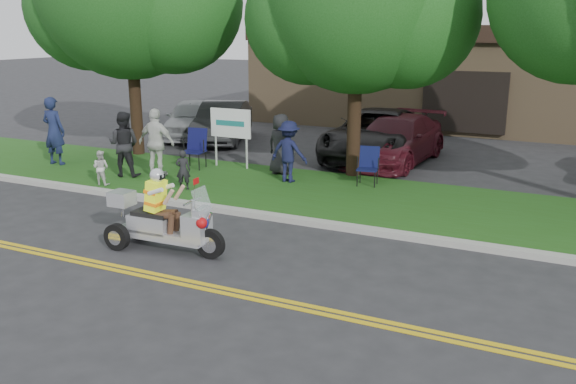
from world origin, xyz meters
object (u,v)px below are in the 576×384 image
at_px(spectator_adult_right, 157,143).
at_px(parked_car_right, 395,140).
at_px(spectator_adult_left, 54,131).
at_px(trike_scooter, 161,222).
at_px(spectator_adult_mid, 124,144).
at_px(parked_car_left, 222,122).
at_px(lawn_chair_a, 196,146).
at_px(parked_car_far_left, 192,119).
at_px(lawn_chair_b, 369,163).
at_px(parked_car_mid, 377,135).

bearing_deg(spectator_adult_right, parked_car_right, -139.87).
bearing_deg(spectator_adult_left, trike_scooter, 145.35).
distance_m(spectator_adult_mid, parked_car_left, 5.95).
distance_m(lawn_chair_a, parked_car_far_left, 5.44).
height_order(lawn_chair_a, parked_car_right, parked_car_right).
relative_size(spectator_adult_left, parked_car_right, 0.41).
xyz_separation_m(spectator_adult_right, parked_car_right, (5.07, 4.79, -0.31)).
xyz_separation_m(lawn_chair_b, spectator_adult_mid, (-6.08, -1.93, 0.32)).
height_order(spectator_adult_left, parked_car_far_left, spectator_adult_left).
xyz_separation_m(spectator_adult_left, parked_car_mid, (7.94, 5.14, -0.32)).
bearing_deg(lawn_chair_a, spectator_adult_left, -168.97).
bearing_deg(parked_car_left, spectator_adult_mid, -104.22).
distance_m(lawn_chair_a, parked_car_mid, 5.54).
xyz_separation_m(parked_car_mid, parked_car_right, (0.68, -0.30, -0.06)).
xyz_separation_m(trike_scooter, parked_car_left, (-4.73, 9.84, 0.16)).
relative_size(parked_car_far_left, parked_car_right, 0.86).
height_order(spectator_adult_left, parked_car_left, spectator_adult_left).
relative_size(trike_scooter, parked_car_far_left, 0.57).
xyz_separation_m(parked_car_far_left, parked_car_mid, (7.21, -0.70, 0.05)).
relative_size(spectator_adult_mid, parked_car_right, 0.36).
xyz_separation_m(lawn_chair_a, parked_car_far_left, (-3.14, 4.45, -0.02)).
bearing_deg(trike_scooter, spectator_adult_mid, 134.49).
xyz_separation_m(lawn_chair_a, spectator_adult_mid, (-1.10, -1.68, 0.24)).
distance_m(trike_scooter, parked_car_left, 10.92).
distance_m(spectator_adult_left, spectator_adult_right, 3.56).
distance_m(parked_car_left, parked_car_mid, 5.81).
height_order(parked_car_far_left, parked_car_left, parked_car_far_left).
bearing_deg(trike_scooter, spectator_adult_left, 146.63).
bearing_deg(trike_scooter, parked_car_left, 113.78).
relative_size(spectator_adult_left, parked_car_mid, 0.36).
bearing_deg(parked_car_far_left, spectator_adult_mid, -95.50).
height_order(lawn_chair_b, parked_car_far_left, parked_car_far_left).
bearing_deg(parked_car_left, parked_car_mid, -24.92).
relative_size(trike_scooter, spectator_adult_mid, 1.36).
relative_size(spectator_adult_mid, spectator_adult_right, 0.95).
relative_size(lawn_chair_a, spectator_adult_right, 0.61).
bearing_deg(lawn_chair_a, spectator_adult_mid, -132.13).
xyz_separation_m(spectator_adult_mid, spectator_adult_right, (0.80, 0.34, 0.04)).
bearing_deg(spectator_adult_right, spectator_adult_mid, 19.98).
bearing_deg(parked_car_mid, spectator_adult_right, -133.14).
relative_size(lawn_chair_a, parked_car_right, 0.23).
relative_size(lawn_chair_a, parked_car_mid, 0.20).
relative_size(trike_scooter, lawn_chair_a, 2.13).
bearing_deg(parked_car_right, parked_car_far_left, 177.25).
bearing_deg(lawn_chair_b, spectator_adult_left, -177.64).
bearing_deg(parked_car_mid, lawn_chair_b, -77.94).
distance_m(lawn_chair_b, spectator_adult_right, 5.53).
distance_m(lawn_chair_b, spectator_adult_left, 9.00).
bearing_deg(lawn_chair_b, spectator_adult_mid, -170.57).
xyz_separation_m(lawn_chair_b, spectator_adult_left, (-8.84, -1.64, 0.44)).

